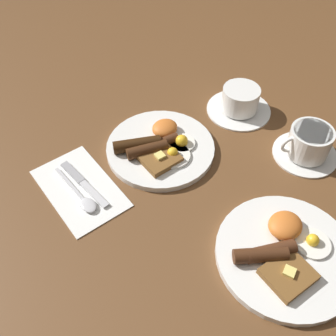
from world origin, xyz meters
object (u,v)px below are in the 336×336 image
breakfast_plate_far (285,252)px  teacup_near (240,101)px  spoon (84,200)px  knife (82,181)px  breakfast_plate_near (160,147)px  teacup_far (308,144)px

breakfast_plate_far → teacup_near: teacup_near is taller
teacup_near → spoon: (0.47, -0.01, -0.02)m
teacup_near → knife: 0.45m
breakfast_plate_far → spoon: bearing=-58.1°
spoon → knife: bearing=153.8°
breakfast_plate_near → knife: size_ratio=1.55×
knife → teacup_far: bearing=57.3°
knife → breakfast_plate_far: bearing=24.3°
breakfast_plate_far → spoon: (0.22, -0.35, -0.00)m
breakfast_plate_near → teacup_far: teacup_far is taller
teacup_far → breakfast_plate_far: bearing=28.6°
knife → spoon: 0.05m
breakfast_plate_near → teacup_far: 0.34m
breakfast_plate_near → teacup_far: bearing=137.4°
teacup_far → knife: teacup_far is taller
breakfast_plate_far → teacup_far: 0.28m
knife → spoon: size_ratio=1.05×
breakfast_plate_far → breakfast_plate_near: bearing=-89.5°
teacup_near → teacup_far: size_ratio=1.10×
breakfast_plate_near → knife: breakfast_plate_near is taller
breakfast_plate_near → teacup_near: (-0.25, 0.02, 0.02)m
teacup_near → spoon: 0.47m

